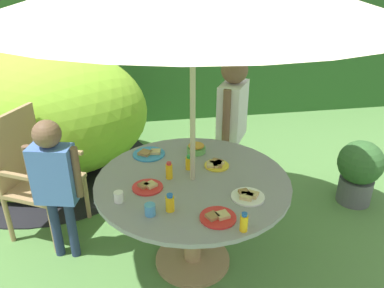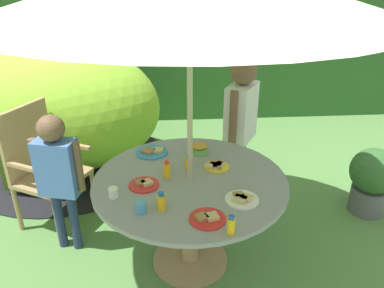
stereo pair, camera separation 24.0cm
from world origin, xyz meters
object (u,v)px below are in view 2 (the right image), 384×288
Objects in this scene: child_in_white_shirt at (241,113)px; plate_near_left at (216,166)px; juice_bottle_center_back at (161,202)px; wooden_chair at (41,162)px; potted_plant at (372,178)px; garden_table at (190,199)px; juice_bottle_mid_right at (189,163)px; plate_center_front at (152,152)px; juice_bottle_front_edge at (167,170)px; cup_far at (141,207)px; child_in_blue_shirt at (58,168)px; plate_far_right at (144,184)px; plate_mid_left at (207,218)px; snack_bowl at (199,148)px; dome_tent at (62,107)px; cup_near at (113,193)px; plate_near_right at (242,199)px; juice_bottle_far_left at (231,225)px.

child_in_white_shirt reaches higher than plate_near_left.
plate_near_left is at bearing 50.80° from juice_bottle_center_back.
potted_plant is (2.92, -0.10, -0.23)m from wooden_chair.
juice_bottle_center_back is (-0.20, -0.34, 0.22)m from garden_table.
potted_plant is 1.78m from juice_bottle_mid_right.
plate_center_front is 0.77m from juice_bottle_center_back.
cup_far is at bearing -111.84° from juice_bottle_front_edge.
child_in_blue_shirt is 0.89m from cup_far.
child_in_blue_shirt is 5.59× the size of plate_far_right.
plate_mid_left is at bearing -20.29° from child_in_blue_shirt.
juice_bottle_center_back reaches higher than potted_plant.
dome_tent is at bearing 136.48° from snack_bowl.
child_in_blue_shirt is 0.63m from cup_near.
juice_bottle_mid_right is at bearing 88.54° from garden_table.
child_in_blue_shirt is at bearing -36.32° from child_in_white_shirt.
juice_bottle_mid_right is 0.61m from cup_near.
snack_bowl is (-1.59, -0.14, 0.43)m from potted_plant.
juice_bottle_mid_right is (1.24, -0.50, 0.22)m from wooden_chair.
plate_mid_left is at bearing -81.33° from garden_table.
snack_bowl is 0.69× the size of plate_mid_left.
cup_far is at bearing -122.48° from juice_bottle_mid_right.
snack_bowl reaches higher than plate_center_front.
wooden_chair is 0.92× the size of child_in_blue_shirt.
plate_near_left is (0.13, 0.62, 0.00)m from plate_mid_left.
juice_bottle_center_back is at bearing -23.10° from child_in_blue_shirt.
child_in_blue_shirt reaches higher than juice_bottle_mid_right.
wooden_chair is at bearing -52.04° from child_in_white_shirt.
dome_tent reaches higher than juice_bottle_front_edge.
wooden_chair reaches higher than plate_near_right.
wooden_chair is 0.39× the size of dome_tent.
child_in_blue_shirt is at bearing 136.93° from cup_far.
juice_bottle_center_back reaches higher than plate_near_left.
juice_bottle_far_left reaches higher than plate_mid_left.
wooden_chair reaches higher than juice_bottle_center_back.
plate_near_left is at bearing 36.68° from garden_table.
plate_center_front is (0.69, 0.18, 0.02)m from child_in_blue_shirt.
plate_near_left is at bearing 9.60° from child_in_blue_shirt.
plate_far_right is 2.83× the size of cup_far.
plate_mid_left reaches higher than potted_plant.
cup_near is (0.46, -0.43, 0.04)m from child_in_blue_shirt.
plate_mid_left is at bearing -102.03° from plate_near_left.
juice_bottle_far_left is 0.73m from juice_bottle_front_edge.
juice_bottle_center_back is (-0.30, -0.74, 0.02)m from snack_bowl.
snack_bowl reaches higher than plate_far_right.
dome_tent is 2.33× the size of child_in_blue_shirt.
plate_far_right is 2.96× the size of cup_near.
juice_bottle_front_edge is at bearing -164.65° from potted_plant.
garden_table is 9.10× the size of snack_bowl.
juice_bottle_mid_right is (0.97, -0.10, 0.06)m from child_in_blue_shirt.
plate_center_front is 0.65m from cup_near.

